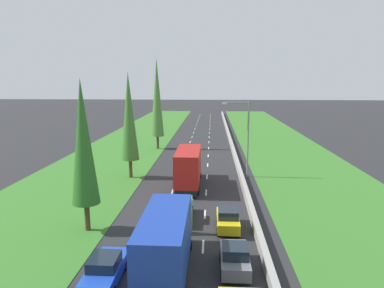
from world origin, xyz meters
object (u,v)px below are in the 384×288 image
red_box_truck_centre_lane (189,167)px  yellow_hatchback_right_lane (228,219)px  grey_hatchback_right_lane (235,258)px  poplar_tree_second (83,143)px  poplar_tree_third (129,117)px  silver_sedan_centre_lane (181,210)px  blue_box_truck_centre_lane (167,242)px  poplar_tree_fourth (157,98)px  street_light_mast (245,134)px  blue_sedan_left_lane (105,269)px

red_box_truck_centre_lane → yellow_hatchback_right_lane: (3.75, -11.20, -1.35)m
grey_hatchback_right_lane → red_box_truck_centre_lane: 17.66m
poplar_tree_second → poplar_tree_third: (-0.11, 14.99, 0.39)m
red_box_truck_centre_lane → silver_sedan_centre_lane: bearing=-90.2°
blue_box_truck_centre_lane → poplar_tree_second: bearing=138.3°
red_box_truck_centre_lane → poplar_tree_fourth: poplar_tree_fourth is taller
red_box_truck_centre_lane → street_light_mast: (6.33, 4.08, 3.05)m
blue_box_truck_centre_lane → street_light_mast: size_ratio=1.04×
poplar_tree_second → street_light_mast: bearing=50.3°
red_box_truck_centre_lane → poplar_tree_fourth: 22.92m
yellow_hatchback_right_lane → silver_sedan_centre_lane: bearing=153.4°
blue_box_truck_centre_lane → yellow_hatchback_right_lane: 7.98m
poplar_tree_fourth → street_light_mast: bearing=-52.6°
street_light_mast → poplar_tree_fourth: bearing=127.4°
blue_box_truck_centre_lane → poplar_tree_fourth: poplar_tree_fourth is taller
yellow_hatchback_right_lane → poplar_tree_fourth: bearing=107.8°
grey_hatchback_right_lane → poplar_tree_third: bearing=118.5°
red_box_truck_centre_lane → poplar_tree_third: poplar_tree_third is taller
blue_box_truck_centre_lane → street_light_mast: 23.27m
poplar_tree_second → poplar_tree_third: poplar_tree_third is taller
grey_hatchback_right_lane → red_box_truck_centre_lane: red_box_truck_centre_lane is taller
blue_box_truck_centre_lane → silver_sedan_centre_lane: blue_box_truck_centre_lane is taller
grey_hatchback_right_lane → poplar_tree_second: size_ratio=0.34×
poplar_tree_third → yellow_hatchback_right_lane: bearing=-52.8°
poplar_tree_fourth → street_light_mast: size_ratio=1.67×
silver_sedan_centre_lane → street_light_mast: street_light_mast is taller
grey_hatchback_right_lane → street_light_mast: 21.84m
silver_sedan_centre_lane → poplar_tree_third: poplar_tree_third is taller
red_box_truck_centre_lane → poplar_tree_fourth: bearing=107.5°
red_box_truck_centre_lane → yellow_hatchback_right_lane: bearing=-71.5°
blue_sedan_left_lane → grey_hatchback_right_lane: size_ratio=1.15×
poplar_tree_second → street_light_mast: (13.31, 16.01, -1.59)m
grey_hatchback_right_lane → street_light_mast: bearing=83.5°
silver_sedan_centre_lane → poplar_tree_second: bearing=-159.3°
grey_hatchback_right_lane → blue_box_truck_centre_lane: bearing=-167.0°
blue_box_truck_centre_lane → poplar_tree_fourth: (-6.55, 39.09, 6.36)m
poplar_tree_second → poplar_tree_fourth: bearing=89.4°
red_box_truck_centre_lane → poplar_tree_fourth: size_ratio=0.63×
blue_sedan_left_lane → poplar_tree_fourth: poplar_tree_fourth is taller
grey_hatchback_right_lane → poplar_tree_third: 23.89m
street_light_mast → poplar_tree_second: bearing=-129.7°
blue_sedan_left_lane → poplar_tree_fourth: 40.73m
yellow_hatchback_right_lane → poplar_tree_fourth: size_ratio=0.26×
grey_hatchback_right_lane → street_light_mast: street_light_mast is taller
blue_sedan_left_lane → grey_hatchback_right_lane: (7.40, 1.69, 0.02)m
silver_sedan_centre_lane → red_box_truck_centre_lane: 9.41m
poplar_tree_second → street_light_mast: poplar_tree_second is taller
grey_hatchback_right_lane → silver_sedan_centre_lane: size_ratio=0.87×
blue_sedan_left_lane → grey_hatchback_right_lane: grey_hatchback_right_lane is taller
street_light_mast → blue_box_truck_centre_lane: bearing=-106.1°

